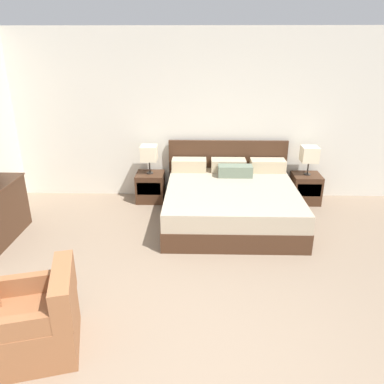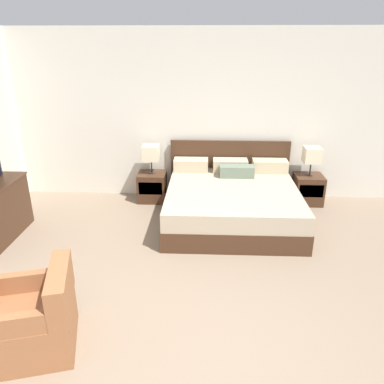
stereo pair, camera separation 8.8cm
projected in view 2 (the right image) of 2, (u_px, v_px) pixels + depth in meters
The scene contains 8 objects.
ground_plane at pixel (185, 378), 3.01m from camera, with size 11.81×11.81×0.00m, color #84705B.
wall_back at pixel (199, 116), 6.18m from camera, with size 7.30×0.06×2.76m, color silver.
bed at pixel (232, 201), 5.63m from camera, with size 2.00×2.00×1.00m.
nightstand_left at pixel (152, 187), 6.35m from camera, with size 0.46×0.44×0.48m.
nightstand_right at pixel (308, 189), 6.24m from camera, with size 0.46×0.44×0.48m.
table_lamp_left at pixel (151, 153), 6.13m from camera, with size 0.26×0.26×0.48m.
table_lamp_right at pixel (312, 155), 6.02m from camera, with size 0.26×0.26×0.48m.
armchair_companion at pixel (37, 320), 3.23m from camera, with size 0.85×0.84×0.76m.
Camera 2 is at (0.16, -2.24, 2.51)m, focal length 35.00 mm.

